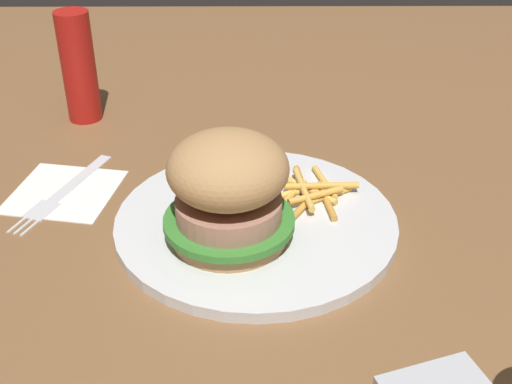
% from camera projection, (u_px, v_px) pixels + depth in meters
% --- Properties ---
extents(ground_plane, '(1.60, 1.60, 0.00)m').
position_uv_depth(ground_plane, '(230.00, 237.00, 0.65)').
color(ground_plane, brown).
extents(plate, '(0.28, 0.28, 0.01)m').
position_uv_depth(plate, '(256.00, 222.00, 0.67)').
color(plate, silver).
rests_on(plate, ground_plane).
extents(sandwich, '(0.13, 0.13, 0.11)m').
position_uv_depth(sandwich, '(223.00, 189.00, 0.60)').
color(sandwich, tan).
rests_on(sandwich, plate).
extents(fries_pile, '(0.11, 0.10, 0.01)m').
position_uv_depth(fries_pile, '(311.00, 192.00, 0.69)').
color(fries_pile, gold).
rests_on(fries_pile, plate).
extents(napkin, '(0.13, 0.13, 0.00)m').
position_uv_depth(napkin, '(64.00, 191.00, 0.73)').
color(napkin, white).
rests_on(napkin, ground_plane).
extents(fork, '(0.17, 0.08, 0.00)m').
position_uv_depth(fork, '(63.00, 190.00, 0.72)').
color(fork, silver).
rests_on(fork, napkin).
extents(ketchup_bottle, '(0.04, 0.04, 0.15)m').
position_uv_depth(ketchup_bottle, '(79.00, 67.00, 0.85)').
color(ketchup_bottle, '#B21914').
rests_on(ketchup_bottle, ground_plane).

